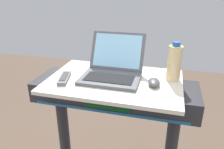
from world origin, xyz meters
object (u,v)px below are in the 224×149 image
laptop (113,69)px  computer_mouse (154,82)px  water_bottle (174,63)px  tv_remote (64,78)px

laptop → computer_mouse: bearing=-15.3°
water_bottle → tv_remote: water_bottle is taller
computer_mouse → tv_remote: 0.48m
laptop → computer_mouse: laptop is taller
computer_mouse → water_bottle: 0.16m
water_bottle → tv_remote: 0.59m
laptop → tv_remote: size_ratio=1.98×
laptop → water_bottle: bearing=5.6°
laptop → tv_remote: laptop is taller
water_bottle → tv_remote: (-0.57, -0.15, -0.09)m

